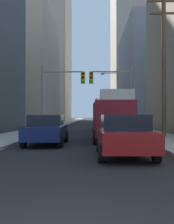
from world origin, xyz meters
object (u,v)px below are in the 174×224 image
object	(u,v)px
traffic_signal_near_left	(61,87)
sedan_navy	(47,130)
sedan_red	(124,135)
traffic_signal_far_right	(102,105)
cargo_van_maroon	(112,119)
sedan_white	(102,121)
traffic_signal_near_right	(113,87)
city_bus	(114,111)

from	to	relation	value
traffic_signal_near_left	sedan_navy	bearing A→B (deg)	-87.40
sedan_red	traffic_signal_near_left	size ratio (longest dim) A/B	0.71
traffic_signal_far_right	cargo_van_maroon	bearing A→B (deg)	-91.47
cargo_van_maroon	traffic_signal_near_left	world-z (taller)	traffic_signal_near_left
sedan_white	sedan_red	bearing A→B (deg)	-90.36
traffic_signal_near_left	traffic_signal_near_right	size ratio (longest dim) A/B	1.00
sedan_white	traffic_signal_far_right	distance (m)	27.82
sedan_red	traffic_signal_near_right	xyz separation A→B (m)	(0.71, 14.20, 3.27)
cargo_van_maroon	traffic_signal_far_right	distance (m)	47.13
sedan_red	cargo_van_maroon	bearing A→B (deg)	90.35
sedan_red	city_bus	bearing A→B (deg)	86.72
city_bus	traffic_signal_near_left	distance (m)	5.37
city_bus	sedan_navy	size ratio (longest dim) A/B	2.75
cargo_van_maroon	traffic_signal_near_right	size ratio (longest dim) A/B	0.88
city_bus	traffic_signal_near_right	distance (m)	2.38
sedan_navy	cargo_van_maroon	bearing A→B (deg)	28.07
sedan_white	sedan_navy	bearing A→B (deg)	-99.69
sedan_white	city_bus	bearing A→B (deg)	-85.84
city_bus	sedan_white	xyz separation A→B (m)	(-0.72, 9.89, -1.16)
city_bus	traffic_signal_far_right	bearing A→B (deg)	89.55
sedan_navy	traffic_signal_near_left	world-z (taller)	traffic_signal_near_left
city_bus	sedan_red	xyz separation A→B (m)	(-0.88, -15.28, -1.16)
traffic_signal_near_left	sedan_red	bearing A→B (deg)	-74.50
traffic_signal_near_left	traffic_signal_near_right	distance (m)	4.65
sedan_white	traffic_signal_near_left	distance (m)	12.16
city_bus	traffic_signal_far_right	size ratio (longest dim) A/B	1.93
sedan_white	traffic_signal_far_right	bearing A→B (deg)	87.89
sedan_red	traffic_signal_near_left	bearing A→B (deg)	105.50
sedan_white	traffic_signal_near_right	bearing A→B (deg)	-87.13
sedan_white	traffic_signal_near_left	bearing A→B (deg)	-110.46
city_bus	sedan_red	distance (m)	15.35
cargo_van_maroon	traffic_signal_near_right	bearing A→B (deg)	84.97
cargo_van_maroon	traffic_signal_far_right	xyz separation A→B (m)	(1.21, 47.04, 2.71)
cargo_van_maroon	traffic_signal_near_left	xyz separation A→B (m)	(-3.90, 8.44, 2.76)
cargo_van_maroon	sedan_red	bearing A→B (deg)	-89.65
traffic_signal_near_right	traffic_signal_far_right	distance (m)	38.60
cargo_van_maroon	sedan_navy	bearing A→B (deg)	-151.93
cargo_van_maroon	traffic_signal_near_right	distance (m)	8.91
city_bus	traffic_signal_far_right	world-z (taller)	traffic_signal_far_right
traffic_signal_near_right	traffic_signal_near_left	bearing A→B (deg)	180.00
sedan_navy	sedan_white	distance (m)	21.56
cargo_van_maroon	traffic_signal_near_right	xyz separation A→B (m)	(0.74, 8.44, 2.76)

